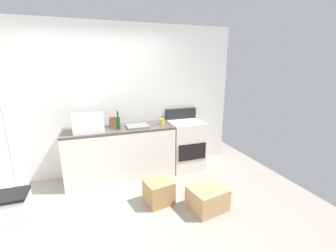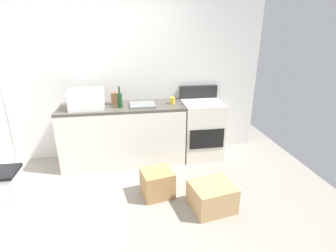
{
  "view_description": "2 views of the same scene",
  "coord_description": "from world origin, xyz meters",
  "px_view_note": "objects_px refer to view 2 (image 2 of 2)",
  "views": [
    {
      "loc": [
        -0.11,
        -2.5,
        1.92
      ],
      "look_at": [
        1.03,
        0.79,
        0.97
      ],
      "focal_mm": 24.16,
      "sensor_mm": 36.0,
      "label": 1
    },
    {
      "loc": [
        0.4,
        -2.47,
        1.96
      ],
      "look_at": [
        0.92,
        0.81,
        0.69
      ],
      "focal_mm": 27.56,
      "sensor_mm": 36.0,
      "label": 2
    }
  ],
  "objects_px": {
    "wine_bottle": "(120,100)",
    "coffee_mug": "(172,101)",
    "storage_bin": "(0,185)",
    "microwave": "(86,99)",
    "knife_block": "(115,99)",
    "cardboard_box_medium": "(157,183)",
    "stove_oven": "(201,129)",
    "cardboard_box_large": "(212,197)"
  },
  "relations": [
    {
      "from": "stove_oven",
      "to": "knife_block",
      "type": "distance_m",
      "value": 1.42
    },
    {
      "from": "wine_bottle",
      "to": "storage_bin",
      "type": "bearing_deg",
      "value": -155.79
    },
    {
      "from": "microwave",
      "to": "storage_bin",
      "type": "xyz_separation_m",
      "value": [
        -1.02,
        -0.68,
        -0.84
      ]
    },
    {
      "from": "stove_oven",
      "to": "cardboard_box_large",
      "type": "bearing_deg",
      "value": -100.2
    },
    {
      "from": "microwave",
      "to": "coffee_mug",
      "type": "bearing_deg",
      "value": 2.19
    },
    {
      "from": "cardboard_box_medium",
      "to": "microwave",
      "type": "bearing_deg",
      "value": 134.17
    },
    {
      "from": "knife_block",
      "to": "cardboard_box_medium",
      "type": "bearing_deg",
      "value": -64.7
    },
    {
      "from": "wine_bottle",
      "to": "coffee_mug",
      "type": "bearing_deg",
      "value": 4.63
    },
    {
      "from": "coffee_mug",
      "to": "storage_bin",
      "type": "bearing_deg",
      "value": -162.08
    },
    {
      "from": "wine_bottle",
      "to": "coffee_mug",
      "type": "relative_size",
      "value": 3.0
    },
    {
      "from": "coffee_mug",
      "to": "stove_oven",
      "type": "bearing_deg",
      "value": 3.02
    },
    {
      "from": "stove_oven",
      "to": "cardboard_box_large",
      "type": "relative_size",
      "value": 2.35
    },
    {
      "from": "cardboard_box_large",
      "to": "stove_oven",
      "type": "bearing_deg",
      "value": 79.8
    },
    {
      "from": "wine_bottle",
      "to": "storage_bin",
      "type": "relative_size",
      "value": 0.65
    },
    {
      "from": "knife_block",
      "to": "storage_bin",
      "type": "bearing_deg",
      "value": -149.5
    },
    {
      "from": "cardboard_box_medium",
      "to": "stove_oven",
      "type": "bearing_deg",
      "value": 49.59
    },
    {
      "from": "cardboard_box_medium",
      "to": "coffee_mug",
      "type": "bearing_deg",
      "value": 69.65
    },
    {
      "from": "microwave",
      "to": "wine_bottle",
      "type": "height_order",
      "value": "wine_bottle"
    },
    {
      "from": "wine_bottle",
      "to": "cardboard_box_medium",
      "type": "height_order",
      "value": "wine_bottle"
    },
    {
      "from": "knife_block",
      "to": "wine_bottle",
      "type": "bearing_deg",
      "value": -64.77
    },
    {
      "from": "coffee_mug",
      "to": "storage_bin",
      "type": "distance_m",
      "value": 2.47
    },
    {
      "from": "wine_bottle",
      "to": "coffee_mug",
      "type": "distance_m",
      "value": 0.77
    },
    {
      "from": "stove_oven",
      "to": "microwave",
      "type": "bearing_deg",
      "value": -177.58
    },
    {
      "from": "stove_oven",
      "to": "wine_bottle",
      "type": "distance_m",
      "value": 1.36
    },
    {
      "from": "stove_oven",
      "to": "cardboard_box_medium",
      "type": "relative_size",
      "value": 3.02
    },
    {
      "from": "stove_oven",
      "to": "knife_block",
      "type": "xyz_separation_m",
      "value": [
        -1.31,
        0.07,
        0.52
      ]
    },
    {
      "from": "microwave",
      "to": "wine_bottle",
      "type": "relative_size",
      "value": 1.53
    },
    {
      "from": "knife_block",
      "to": "microwave",
      "type": "bearing_deg",
      "value": -159.01
    },
    {
      "from": "cardboard_box_medium",
      "to": "storage_bin",
      "type": "height_order",
      "value": "storage_bin"
    },
    {
      "from": "cardboard_box_large",
      "to": "storage_bin",
      "type": "relative_size",
      "value": 1.02
    },
    {
      "from": "stove_oven",
      "to": "cardboard_box_large",
      "type": "distance_m",
      "value": 1.37
    },
    {
      "from": "storage_bin",
      "to": "microwave",
      "type": "bearing_deg",
      "value": 33.64
    },
    {
      "from": "wine_bottle",
      "to": "storage_bin",
      "type": "xyz_separation_m",
      "value": [
        -1.47,
        -0.66,
        -0.82
      ]
    },
    {
      "from": "microwave",
      "to": "storage_bin",
      "type": "relative_size",
      "value": 1.0
    },
    {
      "from": "stove_oven",
      "to": "cardboard_box_medium",
      "type": "distance_m",
      "value": 1.3
    },
    {
      "from": "cardboard_box_large",
      "to": "knife_block",
      "type": "bearing_deg",
      "value": 127.75
    },
    {
      "from": "cardboard_box_large",
      "to": "storage_bin",
      "type": "xyz_separation_m",
      "value": [
        -2.47,
        0.57,
        0.04
      ]
    },
    {
      "from": "stove_oven",
      "to": "knife_block",
      "type": "relative_size",
      "value": 6.11
    },
    {
      "from": "wine_bottle",
      "to": "coffee_mug",
      "type": "xyz_separation_m",
      "value": [
        0.76,
        0.06,
        -0.06
      ]
    },
    {
      "from": "wine_bottle",
      "to": "microwave",
      "type": "bearing_deg",
      "value": 178.07
    },
    {
      "from": "storage_bin",
      "to": "cardboard_box_large",
      "type": "bearing_deg",
      "value": -12.99
    },
    {
      "from": "stove_oven",
      "to": "microwave",
      "type": "xyz_separation_m",
      "value": [
        -1.69,
        -0.07,
        0.57
      ]
    }
  ]
}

